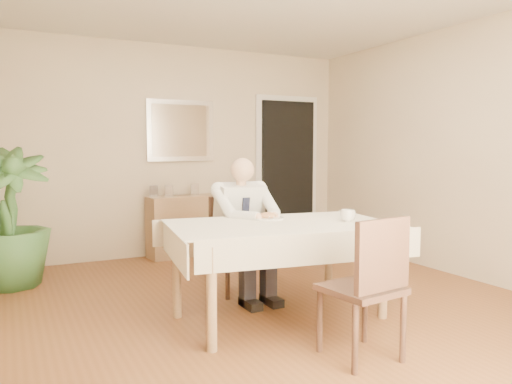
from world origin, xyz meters
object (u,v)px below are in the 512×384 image
chair_far (234,238)px  coffee_mug (348,215)px  seated_man (247,221)px  potted_palm (8,217)px  dining_table (280,234)px  chair_near (370,281)px  sideboard (186,226)px

chair_far → coffee_mug: bearing=-68.4°
seated_man → potted_palm: bearing=144.3°
dining_table → coffee_mug: bearing=-8.9°
seated_man → coffee_mug: bearing=-55.1°
chair_near → potted_palm: (-1.98, 2.91, 0.16)m
chair_far → coffee_mug: chair_far is taller
dining_table → potted_palm: (-1.88, 1.95, 0.01)m
chair_far → chair_near: chair_near is taller
chair_near → potted_palm: bearing=116.5°
chair_far → potted_palm: (-1.88, 1.07, 0.18)m
chair_far → coffee_mug: (0.53, -1.04, 0.31)m
chair_near → potted_palm: 3.52m
seated_man → sideboard: size_ratio=1.33×
coffee_mug → sideboard: (-0.44, 2.68, -0.43)m
seated_man → sideboard: bearing=87.6°
chair_far → seated_man: seated_man is taller
chair_near → chair_far: bearing=85.2°
chair_near → dining_table: bearing=87.9°
dining_table → potted_palm: size_ratio=1.37×
chair_near → seated_man: bearing=85.7°
chair_near → sideboard: size_ratio=0.98×
seated_man → dining_table: bearing=-90.0°
chair_far → sideboard: size_ratio=0.94×
chair_near → coffee_mug: 0.95m
dining_table → chair_far: chair_far is taller
sideboard → potted_palm: size_ratio=0.69×
seated_man → potted_palm: (-1.88, 1.36, -0.02)m
seated_man → chair_far: bearing=90.0°
seated_man → potted_palm: size_ratio=0.92×
sideboard → dining_table: bearing=-97.6°
coffee_mug → potted_palm: 3.21m
dining_table → chair_near: bearing=-76.3°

